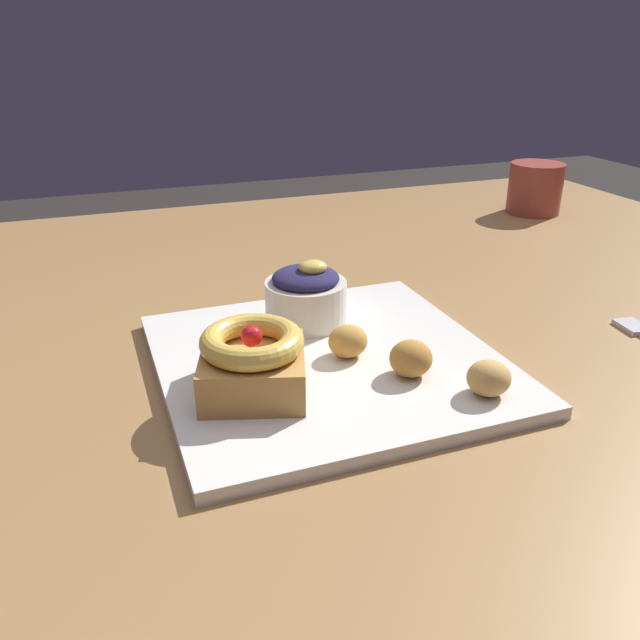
% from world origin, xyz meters
% --- Properties ---
extents(dining_table, '(1.40, 1.06, 0.73)m').
position_xyz_m(dining_table, '(0.00, 0.00, 0.65)').
color(dining_table, olive).
rests_on(dining_table, ground_plane).
extents(front_plate, '(0.30, 0.30, 0.01)m').
position_xyz_m(front_plate, '(-0.06, -0.12, 0.74)').
color(front_plate, white).
rests_on(front_plate, dining_table).
extents(cake_slice, '(0.11, 0.11, 0.06)m').
position_xyz_m(cake_slice, '(-0.14, -0.16, 0.77)').
color(cake_slice, '#C68E47').
rests_on(cake_slice, front_plate).
extents(berry_ramekin, '(0.08, 0.08, 0.07)m').
position_xyz_m(berry_ramekin, '(-0.05, -0.04, 0.77)').
color(berry_ramekin, silver).
rests_on(berry_ramekin, front_plate).
extents(fritter_front, '(0.04, 0.04, 0.03)m').
position_xyz_m(fritter_front, '(-0.01, -0.18, 0.76)').
color(fritter_front, '#BC7F38').
rests_on(fritter_front, front_plate).
extents(fritter_middle, '(0.04, 0.03, 0.03)m').
position_xyz_m(fritter_middle, '(-0.04, -0.13, 0.76)').
color(fritter_middle, gold).
rests_on(fritter_middle, front_plate).
extents(fritter_back, '(0.04, 0.04, 0.03)m').
position_xyz_m(fritter_back, '(0.04, -0.23, 0.76)').
color(fritter_back, tan).
rests_on(fritter_back, front_plate).
extents(coffee_mug, '(0.09, 0.09, 0.08)m').
position_xyz_m(coffee_mug, '(0.47, 0.28, 0.77)').
color(coffee_mug, '#993D33').
rests_on(coffee_mug, dining_table).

